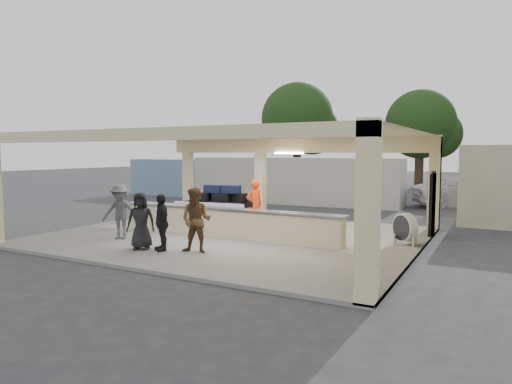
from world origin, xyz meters
The scene contains 16 objects.
ground centered at (0.00, 0.00, 0.00)m, with size 120.00×120.00×0.00m, color #29282B.
pavilion centered at (0.21, 0.66, 1.35)m, with size 12.01×10.00×3.55m.
baggage_counter centered at (0.00, -0.50, 0.59)m, with size 8.20×0.58×0.98m.
luggage_cart centered at (-1.18, 0.84, 0.98)m, with size 2.92×1.97×1.62m.
drum_fan centered at (5.44, 1.06, 0.61)m, with size 0.84×0.78×0.96m.
baggage_handler centered at (0.12, 1.19, 1.01)m, with size 0.67×0.37×1.83m, color #F03B0C.
passenger_a centered at (0.49, -2.90, 1.02)m, with size 0.89×0.39×1.84m, color brown.
passenger_b centered at (-0.56, -3.13, 0.92)m, with size 0.96×0.35×1.64m, color black.
passenger_c centered at (-2.92, -2.37, 1.00)m, with size 1.16×0.41×1.80m, color #4A4B4F.
passenger_d centered at (-1.21, -3.27, 0.93)m, with size 0.82×0.33×1.67m, color black.
car_white_a centered at (6.54, 13.12, 0.79)m, with size 2.62×5.53×1.58m, color white.
car_dark centered at (7.51, 15.48, 0.65)m, with size 1.39×3.93×1.31m, color black.
container_white centered at (-2.48, 10.85, 1.30)m, with size 12.03×2.41×2.61m, color #BABAB6.
container_blue centered at (-10.08, 11.28, 1.22)m, with size 9.37×2.25×2.44m, color #6A83AA.
tree_left centered at (-7.68, 24.16, 5.59)m, with size 6.60×6.30×9.00m.
tree_mid centered at (2.32, 26.16, 4.96)m, with size 6.00×5.60×8.00m.
Camera 1 is at (7.97, -13.23, 2.92)m, focal length 32.00 mm.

